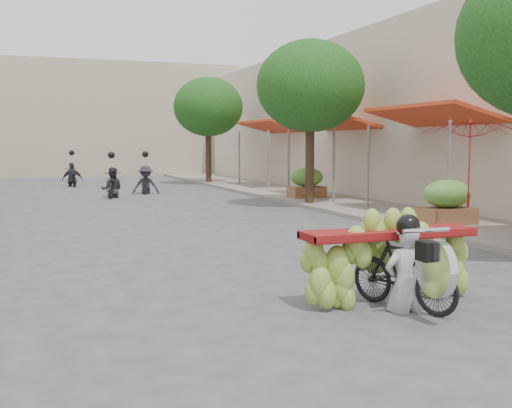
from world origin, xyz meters
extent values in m
plane|color=#545459|center=(0.00, 0.00, 0.00)|extent=(120.00, 120.00, 0.00)
cube|color=gray|center=(7.00, 15.00, 0.06)|extent=(4.00, 60.00, 0.12)
cube|color=beige|center=(12.00, 14.00, 3.00)|extent=(8.00, 40.00, 6.00)
cube|color=#BE3719|center=(7.12, 10.00, 2.75)|extent=(1.77, 4.20, 0.53)
cylinder|color=slate|center=(6.30, 8.10, 1.27)|extent=(0.08, 0.08, 2.55)
cylinder|color=slate|center=(6.30, 11.90, 1.27)|extent=(0.08, 0.08, 2.55)
cube|color=#BE3719|center=(7.12, 16.00, 2.75)|extent=(1.77, 4.20, 0.53)
cylinder|color=slate|center=(6.30, 14.10, 1.27)|extent=(0.08, 0.08, 2.55)
cylinder|color=slate|center=(6.30, 17.90, 1.27)|extent=(0.08, 0.08, 2.55)
cube|color=#BE3719|center=(7.12, 22.00, 2.75)|extent=(1.77, 4.20, 0.53)
cylinder|color=slate|center=(6.30, 20.10, 1.27)|extent=(0.08, 0.08, 2.55)
cylinder|color=slate|center=(6.30, 23.90, 1.27)|extent=(0.08, 0.08, 2.55)
cube|color=#B0A78B|center=(0.00, 38.00, 3.50)|extent=(20.00, 6.00, 7.00)
cylinder|color=#3A2719|center=(5.40, 14.00, 1.60)|extent=(0.28, 0.28, 3.20)
ellipsoid|color=#1E5519|center=(5.40, 14.00, 3.80)|extent=(3.40, 3.40, 2.90)
cylinder|color=#3A2719|center=(5.40, 26.00, 1.60)|extent=(0.28, 0.28, 3.20)
ellipsoid|color=#1E5519|center=(5.40, 26.00, 3.80)|extent=(3.40, 3.40, 2.90)
cube|color=brown|center=(6.20, 8.00, 0.37)|extent=(1.20, 0.80, 0.50)
ellipsoid|color=#579D3B|center=(6.20, 8.00, 0.95)|extent=(1.20, 0.88, 0.66)
cube|color=brown|center=(6.20, 16.00, 0.37)|extent=(1.20, 0.80, 0.50)
ellipsoid|color=#579D3B|center=(6.20, 16.00, 0.95)|extent=(1.20, 0.88, 0.66)
imported|color=black|center=(1.18, 1.99, 0.46)|extent=(0.98, 1.60, 0.91)
cylinder|color=silver|center=(1.18, 1.34, 0.62)|extent=(0.10, 0.66, 0.66)
cube|color=black|center=(1.18, 1.44, 0.80)|extent=(0.28, 0.22, 0.22)
cylinder|color=silver|center=(1.18, 1.54, 1.02)|extent=(0.60, 0.05, 0.05)
cube|color=maroon|center=(1.18, 2.34, 0.88)|extent=(2.24, 0.55, 0.10)
imported|color=silver|center=(1.18, 1.94, 1.06)|extent=(0.54, 0.40, 1.51)
sphere|color=black|center=(1.18, 1.91, 1.78)|extent=(0.28, 0.28, 0.28)
imported|color=#A8161C|center=(5.80, 6.68, 2.56)|extent=(2.32, 2.32, 1.93)
imported|color=white|center=(6.03, 16.12, 1.07)|extent=(1.02, 0.71, 1.89)
imported|color=black|center=(-0.10, 19.53, 0.46)|extent=(0.93, 1.72, 0.92)
imported|color=#2B2A32|center=(-0.10, 19.53, 1.12)|extent=(0.87, 0.63, 1.65)
sphere|color=black|center=(-0.10, 19.53, 1.58)|extent=(0.26, 0.26, 0.26)
imported|color=black|center=(1.40, 20.95, 0.45)|extent=(0.71, 1.59, 0.90)
imported|color=#2B2A32|center=(1.40, 20.95, 1.12)|extent=(1.14, 0.74, 1.65)
sphere|color=black|center=(1.40, 20.95, 1.58)|extent=(0.26, 0.26, 0.26)
imported|color=black|center=(-1.06, 26.53, 0.42)|extent=(0.73, 1.56, 0.85)
imported|color=#2B2A32|center=(-1.06, 26.53, 1.12)|extent=(1.02, 0.65, 1.65)
sphere|color=black|center=(-1.06, 26.53, 1.58)|extent=(0.26, 0.26, 0.26)
camera|label=1|loc=(-3.05, -4.56, 1.99)|focal=45.00mm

